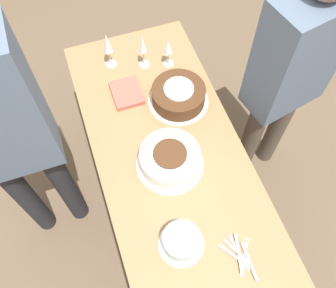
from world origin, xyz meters
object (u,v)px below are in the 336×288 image
Objects in this scene: wine_glass_near at (168,48)px; cake_back_decorated at (181,241)px; cake_front_chocolate at (178,95)px; person_watching at (2,131)px; wine_glass_far at (107,44)px; cake_center_white at (170,159)px; person_cutting at (290,74)px; wine_glass_extra at (143,46)px.

cake_back_decorated is at bearing 164.04° from wine_glass_near.
wine_glass_near is at bearing -7.42° from cake_front_chocolate.
wine_glass_far is at bearing 41.80° from person_watching.
cake_center_white reaches higher than cake_front_chocolate.
cake_front_chocolate is 0.57m from person_cutting.
person_watching is (-0.13, 0.84, 0.28)m from cake_front_chocolate.
wine_glass_far reaches higher than wine_glass_near.
wine_glass_far is 0.19m from wine_glass_extra.
person_cutting reaches higher than cake_front_chocolate.
cake_front_chocolate is at bearing -162.35° from wine_glass_extra.
wine_glass_near is 0.11× the size of person_watching.
cake_center_white is at bearing 173.75° from wine_glass_extra.
person_watching is at bearing 132.26° from wine_glass_far.
person_cutting is (-0.17, -0.52, 0.16)m from cake_front_chocolate.
cake_back_decorated is at bearing 167.92° from cake_center_white.
cake_front_chocolate is (0.35, -0.17, -0.00)m from cake_center_white.
wine_glass_near reaches higher than cake_center_white.
cake_back_decorated is (-0.74, 0.25, -0.00)m from cake_front_chocolate.
cake_front_chocolate is at bearing 8.58° from person_watching.
person_watching is (0.04, 1.36, 0.12)m from person_cutting.
cake_back_decorated is at bearing 24.35° from person_cutting.
person_cutting is at bearing -75.42° from cake_center_white.
person_cutting is at bearing -1.99° from person_watching.
wine_glass_near reaches higher than cake_back_decorated.
cake_center_white is 1.63× the size of cake_back_decorated.
wine_glass_far is at bearing 69.92° from wine_glass_extra.
wine_glass_far reaches higher than cake_back_decorated.
wine_glass_far is 0.15× the size of person_cutting.
person_cutting is (0.18, -0.69, 0.16)m from cake_center_white.
cake_front_chocolate reaches higher than cake_back_decorated.
wine_glass_near is at bearing 24.29° from person_watching.
cake_back_decorated is 1.05m from wine_glass_near.
cake_back_decorated is 0.13× the size of person_cutting.
wine_glass_extra reaches higher than cake_front_chocolate.
wine_glass_extra is at bearing 17.65° from cake_front_chocolate.
cake_back_decorated is at bearing 171.56° from wine_glass_extra.
cake_center_white is 0.73m from person_cutting.
wine_glass_far is at bearing 36.73° from cake_front_chocolate.
cake_center_white is 0.65m from wine_glass_near.
cake_center_white is at bearing -18.42° from person_watching.
person_watching reaches higher than cake_front_chocolate.
wine_glass_near is at bearing -108.51° from wine_glass_far.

